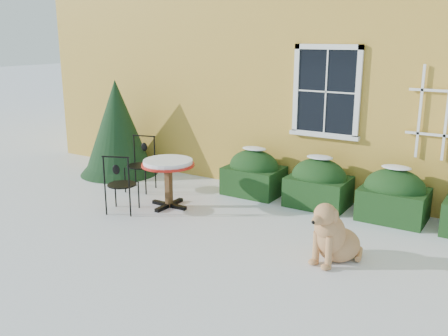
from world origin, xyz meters
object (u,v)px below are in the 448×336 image
Objects in this scene: evergreen_shrub at (118,137)px; bistro_table at (168,168)px; patio_chair_far at (141,164)px; dog at (333,237)px; patio_chair_near at (121,183)px.

bistro_table is (2.30, -1.18, -0.11)m from evergreen_shrub.
patio_chair_far reaches higher than dog.
bistro_table is at bearing -173.68° from dog.
patio_chair_near is at bearing -78.42° from patio_chair_far.
dog is at bearing -17.83° from evergreen_shrub.
dog reaches higher than bistro_table.
evergreen_shrub is at bearing 152.83° from bistro_table.
dog is at bearing 158.68° from patio_chair_near.
evergreen_shrub is 2.59m from bistro_table.
bistro_table is at bearing -27.17° from evergreen_shrub.
bistro_table is 0.98× the size of dog.
evergreen_shrub reaches higher than dog.
bistro_table is 1.22m from patio_chair_far.
patio_chair_far is at bearing -177.78° from dog.
patio_chair_far is at bearing 154.28° from bistro_table.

